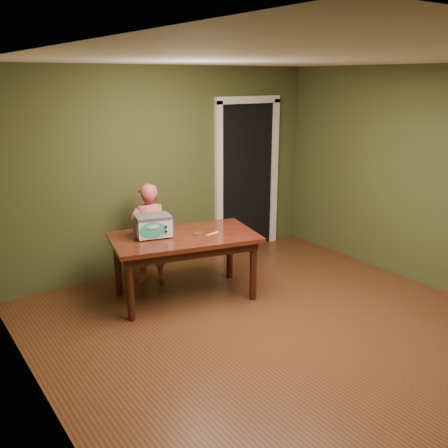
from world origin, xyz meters
The scene contains 8 objects.
floor centered at (0.00, 0.00, 0.00)m, with size 5.00×5.00×0.00m, color #5C311A.
room_shell centered at (0.00, 0.00, 1.71)m, with size 4.52×5.02×2.61m.
doorway centered at (1.30, 2.78, 1.06)m, with size 1.10×0.66×2.25m.
dining_table centered at (-0.37, 1.45, 0.65)m, with size 1.76×1.24×0.75m.
toy_oven centered at (-0.68, 1.59, 0.88)m, with size 0.45×0.35×0.25m.
baking_pan centered at (-0.23, 1.37, 0.76)m, with size 0.10×0.10×0.02m.
spatula centered at (-0.08, 1.31, 0.75)m, with size 0.18×0.03×0.01m, color #E3C462.
child centered at (-0.50, 2.07, 0.63)m, with size 0.46×0.30×1.25m, color #DA5A64.
Camera 1 is at (-3.03, -3.18, 2.45)m, focal length 40.00 mm.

